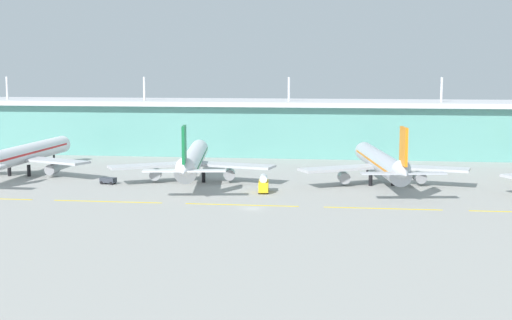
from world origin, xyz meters
TOP-DOWN VIEW (x-y plane):
  - ground_plane at (0.00, 0.00)m, footprint 600.00×600.00m
  - terminal_building at (-0.00, 108.61)m, footprint 288.00×34.00m
  - airliner_nearest at (-78.36, 42.88)m, footprint 48.80×71.73m
  - airliner_near_middle at (-22.69, 38.08)m, footprint 48.28×67.62m
  - airliner_far_middle at (31.97, 39.32)m, footprint 48.23×64.40m
  - taxiway_stripe_mid_west at (-37.00, 4.05)m, footprint 28.00×0.70m
  - taxiway_stripe_centre at (-3.00, 4.05)m, footprint 28.00×0.70m
  - taxiway_stripe_mid_east at (31.00, 4.05)m, footprint 28.00×0.70m
  - fuel_truck at (0.16, 22.35)m, footprint 3.28×7.42m
  - pushback_tug at (-46.06, 30.58)m, footprint 4.78×3.22m

SIDE VIEW (x-z plane):
  - ground_plane at x=0.00m, z-range 0.00..0.00m
  - taxiway_stripe_mid_west at x=-37.00m, z-range 0.00..0.04m
  - taxiway_stripe_centre at x=-3.00m, z-range 0.00..0.04m
  - taxiway_stripe_mid_east at x=31.00m, z-range 0.00..0.04m
  - pushback_tug at x=-46.06m, z-range 0.18..2.03m
  - fuel_truck at x=0.16m, z-range -0.21..4.74m
  - airliner_far_middle at x=31.97m, z-range -3.00..15.90m
  - airliner_near_middle at x=-22.69m, z-range -3.00..15.90m
  - airliner_nearest at x=-78.36m, z-range -2.99..15.91m
  - terminal_building at x=0.00m, z-range -4.30..25.55m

